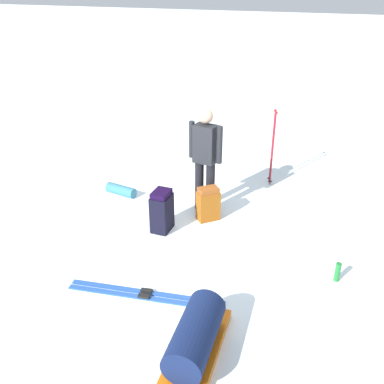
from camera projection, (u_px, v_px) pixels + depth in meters
name	position (u px, v px, depth m)	size (l,w,h in m)	color
ground_plane	(192.00, 234.00, 6.47)	(80.00, 80.00, 0.00)	white
skier_standing	(205.00, 156.00, 6.68)	(0.28, 0.56, 1.70)	black
ski_pair_near	(145.00, 295.00, 5.23)	(0.42, 1.94, 0.05)	#26509F
backpack_large_dark	(162.00, 211.00, 6.43)	(0.35, 0.26, 0.65)	black
backpack_bright	(208.00, 204.00, 6.73)	(0.38, 0.39, 0.55)	#914B13
ski_poles_planted_near	(273.00, 144.00, 7.68)	(0.20, 0.11, 1.38)	maroon
gear_sled	(195.00, 340.00, 4.31)	(1.34, 0.51, 0.49)	#DB630B
sleeping_mat_rolled	(121.00, 190.00, 7.55)	(0.18, 0.18, 0.55)	teal
thermos_bottle	(338.00, 272.00, 5.43)	(0.07, 0.07, 0.26)	#1D702E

